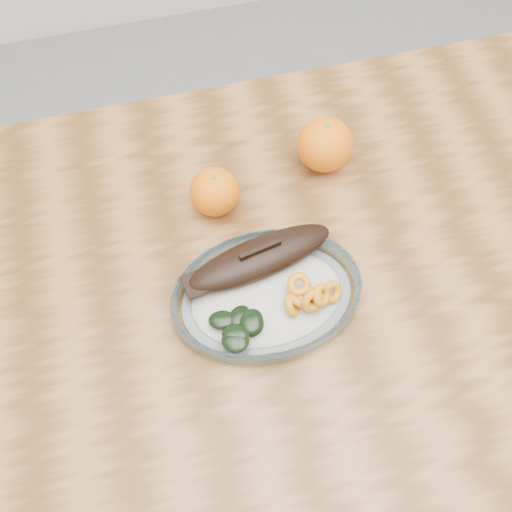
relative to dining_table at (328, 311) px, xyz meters
name	(u,v)px	position (x,y,z in m)	size (l,w,h in m)	color
ground	(301,424)	(0.00, 0.00, -0.65)	(3.00, 3.00, 0.00)	slate
dining_table	(328,311)	(0.00, 0.00, 0.00)	(1.20, 0.80, 0.75)	#593615
plated_meal	(267,293)	(-0.10, 0.00, 0.12)	(0.47, 0.47, 0.08)	white
orange_left	(214,192)	(-0.13, 0.16, 0.14)	(0.07, 0.07, 0.07)	#FF5F05
orange_right	(325,145)	(0.04, 0.20, 0.14)	(0.08, 0.08, 0.08)	#FF5F05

